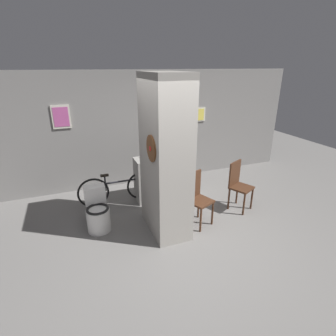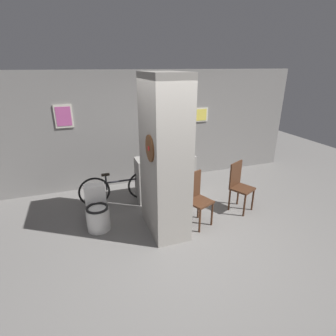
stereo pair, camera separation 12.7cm
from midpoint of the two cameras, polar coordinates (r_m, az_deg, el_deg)
name	(u,v)px [view 1 (the left image)]	position (r m, az deg, el deg)	size (l,w,h in m)	color
ground_plane	(183,243)	(4.42, 2.34, -15.95)	(14.00, 14.00, 0.00)	slate
wall_back	(138,129)	(6.16, -7.24, 8.38)	(8.00, 0.09, 2.60)	gray
pillar_center	(165,158)	(4.19, -1.48, 2.22)	(0.60, 1.05, 2.60)	gray
counter_shelf	(164,177)	(5.57, -1.45, -2.04)	(1.23, 0.44, 0.92)	gray
toilet	(98,213)	(4.76, -15.82, -9.37)	(0.40, 0.56, 0.73)	white
chair_near_pillar	(197,196)	(4.65, 5.55, -6.18)	(0.50, 0.50, 0.97)	#422616
chair_by_doorway	(238,184)	(5.27, 14.42, -3.30)	(0.51, 0.51, 0.97)	#422616
bicycle	(118,188)	(5.50, -11.43, -4.36)	(1.61, 0.42, 0.67)	black
bottle_tall	(155,154)	(5.29, -3.45, 3.03)	(0.09, 0.09, 0.26)	olive
bottle_short	(148,154)	(5.33, -5.01, 2.95)	(0.08, 0.08, 0.21)	#267233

